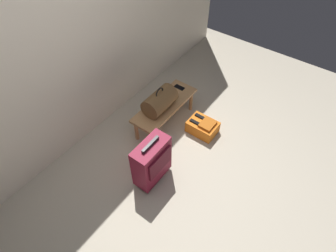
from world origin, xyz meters
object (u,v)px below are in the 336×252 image
suitcase_upright_burgundy (152,161)px  backpack_orange (203,127)px  bench (165,107)px  duffel_bag_brown (160,101)px  cell_phone (179,87)px

suitcase_upright_burgundy → backpack_orange: 0.99m
bench → duffel_bag_brown: bearing=180.0°
cell_phone → backpack_orange: (-0.20, -0.53, -0.27)m
cell_phone → suitcase_upright_burgundy: bearing=-159.0°
cell_phone → backpack_orange: 0.63m
duffel_bag_brown → backpack_orange: bearing=-60.6°
duffel_bag_brown → suitcase_upright_burgundy: (-0.68, -0.41, -0.16)m
bench → backpack_orange: (0.18, -0.50, -0.22)m
backpack_orange → bench: bearing=109.5°
backpack_orange → suitcase_upright_burgundy: bearing=174.8°
suitcase_upright_burgundy → bench: bearing=27.7°
bench → suitcase_upright_burgundy: size_ratio=1.55×
duffel_bag_brown → cell_phone: duffel_bag_brown is taller
cell_phone → backpack_orange: size_ratio=0.38×
bench → cell_phone: (0.38, 0.04, 0.06)m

